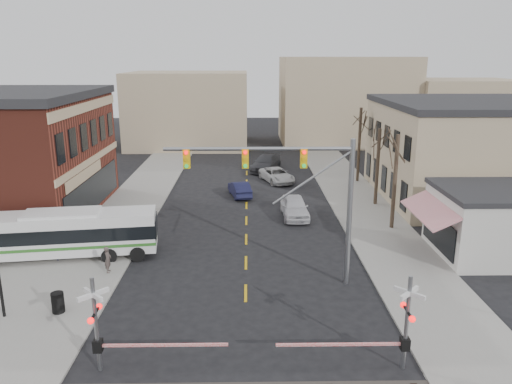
% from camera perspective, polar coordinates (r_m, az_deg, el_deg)
% --- Properties ---
extents(ground, '(160.00, 160.00, 0.00)m').
position_cam_1_polar(ground, '(25.02, -1.21, -13.55)').
color(ground, black).
rests_on(ground, ground).
extents(sidewalk_west, '(5.00, 60.00, 0.12)m').
position_cam_1_polar(sidewalk_west, '(44.66, -13.38, -0.75)').
color(sidewalk_west, gray).
rests_on(sidewalk_west, ground).
extents(sidewalk_east, '(5.00, 60.00, 0.12)m').
position_cam_1_polar(sidewalk_east, '(44.59, 11.21, -0.65)').
color(sidewalk_east, gray).
rests_on(sidewalk_east, ground).
extents(tan_building, '(20.30, 15.30, 8.50)m').
position_cam_1_polar(tan_building, '(47.91, 26.30, 4.30)').
color(tan_building, tan).
rests_on(tan_building, ground).
extents(awning_shop, '(9.74, 6.20, 4.30)m').
position_cam_1_polar(awning_shop, '(34.41, 26.52, -3.11)').
color(awning_shop, beige).
rests_on(awning_shop, ground).
extents(tree_east_a, '(0.28, 0.28, 6.75)m').
position_cam_1_polar(tree_east_a, '(36.48, 15.58, 1.11)').
color(tree_east_a, '#382B21').
rests_on(tree_east_a, sidewalk_east).
extents(tree_east_b, '(0.28, 0.28, 6.30)m').
position_cam_1_polar(tree_east_b, '(42.24, 13.71, 2.81)').
color(tree_east_b, '#382B21').
rests_on(tree_east_b, sidewalk_east).
extents(tree_east_c, '(0.28, 0.28, 7.20)m').
position_cam_1_polar(tree_east_c, '(49.84, 11.71, 5.30)').
color(tree_east_c, '#382B21').
rests_on(tree_east_c, sidewalk_east).
extents(transit_bus, '(11.34, 3.92, 2.86)m').
position_cam_1_polar(transit_bus, '(32.66, -21.14, -4.43)').
color(transit_bus, silver).
rests_on(transit_bus, ground).
extents(traffic_signal_mast, '(9.80, 0.30, 8.00)m').
position_cam_1_polar(traffic_signal_mast, '(25.99, 4.95, 1.11)').
color(traffic_signal_mast, gray).
rests_on(traffic_signal_mast, ground).
extents(rr_crossing_west, '(5.60, 1.36, 4.00)m').
position_cam_1_polar(rr_crossing_west, '(20.81, -16.65, -14.43)').
color(rr_crossing_west, gray).
rests_on(rr_crossing_west, ground).
extents(rr_crossing_east, '(5.60, 1.36, 4.00)m').
position_cam_1_polar(rr_crossing_east, '(20.82, 15.68, -14.34)').
color(rr_crossing_east, gray).
rests_on(rr_crossing_east, ground).
extents(trash_bin, '(0.60, 0.60, 1.00)m').
position_cam_1_polar(trash_bin, '(26.33, -21.70, -11.65)').
color(trash_bin, black).
rests_on(trash_bin, sidewalk_west).
extents(car_a, '(2.09, 4.88, 1.64)m').
position_cam_1_polar(car_a, '(38.61, 4.43, -1.71)').
color(car_a, silver).
rests_on(car_a, ground).
extents(car_b, '(2.31, 4.32, 1.35)m').
position_cam_1_polar(car_b, '(44.30, -1.87, 0.36)').
color(car_b, '#151736').
rests_on(car_b, ground).
extents(car_c, '(3.79, 5.43, 1.38)m').
position_cam_1_polar(car_c, '(49.42, 2.40, 1.94)').
color(car_c, silver).
rests_on(car_c, ground).
extents(car_d, '(4.03, 6.13, 1.65)m').
position_cam_1_polar(car_d, '(54.42, 1.13, 3.34)').
color(car_d, '#3D3E42').
rests_on(car_d, ground).
extents(pedestrian_near, '(0.38, 0.57, 1.54)m').
position_cam_1_polar(pedestrian_near, '(29.83, -16.57, -7.40)').
color(pedestrian_near, '#4C413D').
rests_on(pedestrian_near, sidewalk_west).
extents(pedestrian_far, '(0.97, 0.97, 1.59)m').
position_cam_1_polar(pedestrian_far, '(32.52, -21.30, -5.88)').
color(pedestrian_far, '#39355D').
rests_on(pedestrian_far, sidewalk_west).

